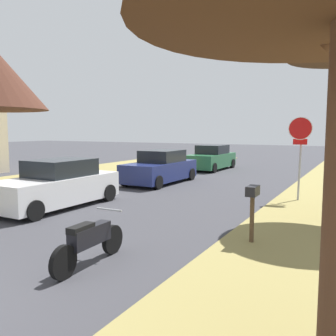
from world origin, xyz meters
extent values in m
cylinder|color=#9EA0A5|center=(4.40, 12.05, 1.17)|extent=(0.07, 0.35, 2.24)
cylinder|color=white|center=(4.40, 11.87, 2.60)|extent=(0.81, 0.14, 0.80)
cylinder|color=red|center=(4.40, 11.87, 2.60)|extent=(0.76, 0.15, 0.76)
cube|color=red|center=(4.40, 11.93, 2.13)|extent=(0.48, 0.07, 0.20)
cube|color=white|center=(-2.49, 7.08, 0.59)|extent=(1.87, 4.42, 0.85)
cube|color=black|center=(-2.49, 7.30, 1.29)|extent=(1.63, 2.04, 0.56)
cylinder|color=black|center=(-1.64, 5.42, 0.30)|extent=(0.21, 0.60, 0.60)
cylinder|color=black|center=(-1.60, 8.72, 0.30)|extent=(0.21, 0.60, 0.60)
cylinder|color=black|center=(-3.34, 8.74, 0.30)|extent=(0.21, 0.60, 0.60)
cube|color=navy|center=(-2.17, 13.43, 0.59)|extent=(1.87, 4.42, 0.85)
cube|color=black|center=(-2.17, 13.65, 1.29)|extent=(1.63, 2.04, 0.56)
cylinder|color=black|center=(-1.32, 11.77, 0.30)|extent=(0.21, 0.60, 0.60)
cylinder|color=black|center=(-3.06, 11.79, 0.30)|extent=(0.21, 0.60, 0.60)
cylinder|color=black|center=(-1.28, 15.07, 0.30)|extent=(0.21, 0.60, 0.60)
cylinder|color=black|center=(-3.02, 15.09, 0.30)|extent=(0.21, 0.60, 0.60)
cube|color=#28663D|center=(-2.24, 20.16, 0.59)|extent=(1.87, 4.42, 0.85)
cube|color=black|center=(-2.24, 20.38, 1.29)|extent=(1.63, 2.04, 0.56)
cylinder|color=black|center=(-1.39, 18.50, 0.30)|extent=(0.21, 0.60, 0.60)
cylinder|color=black|center=(-3.13, 18.53, 0.30)|extent=(0.21, 0.60, 0.60)
cylinder|color=black|center=(-1.35, 21.80, 0.30)|extent=(0.21, 0.60, 0.60)
cylinder|color=black|center=(-3.09, 21.83, 0.30)|extent=(0.21, 0.60, 0.60)
cylinder|color=black|center=(1.93, 4.33, 0.30)|extent=(0.12, 0.60, 0.60)
cylinder|color=black|center=(1.99, 2.88, 0.30)|extent=(0.12, 0.60, 0.60)
cube|color=black|center=(1.96, 3.60, 0.58)|extent=(0.28, 1.02, 0.36)
cube|color=black|center=(1.97, 3.35, 0.78)|extent=(0.24, 0.57, 0.12)
cylinder|color=#9EA0A5|center=(1.93, 4.23, 0.95)|extent=(0.60, 0.06, 0.04)
cube|color=brown|center=(4.28, 6.33, 0.58)|extent=(0.08, 0.08, 1.05)
cube|color=black|center=(4.28, 6.33, 1.21)|extent=(0.22, 0.44, 0.22)
camera|label=1|loc=(6.40, -1.47, 2.55)|focal=38.47mm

